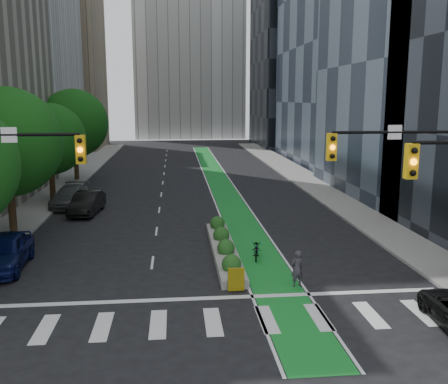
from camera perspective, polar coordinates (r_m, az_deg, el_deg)
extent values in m
plane|color=black|center=(19.85, -1.50, -13.38)|extent=(160.00, 160.00, 0.00)
cube|color=gray|center=(45.07, -19.06, -0.16)|extent=(3.60, 90.00, 0.15)
cube|color=gray|center=(45.73, 11.06, 0.38)|extent=(3.60, 90.00, 0.15)
cube|color=#18862C|center=(48.95, -0.56, 1.17)|extent=(2.20, 70.00, 0.01)
cube|color=tan|center=(86.28, -18.71, 13.39)|extent=(14.00, 16.00, 26.00)
cube|color=black|center=(88.87, 8.47, 14.38)|extent=(14.00, 18.00, 28.00)
cylinder|color=black|center=(32.10, -23.18, -0.19)|extent=(0.44, 0.44, 5.04)
sphere|color=#11450E|center=(31.71, -23.59, 5.25)|extent=(6.40, 6.40, 6.40)
cylinder|color=black|center=(41.66, -19.10, 2.01)|extent=(0.44, 0.44, 4.48)
sphere|color=#11450E|center=(41.36, -19.33, 5.74)|extent=(5.60, 5.60, 5.60)
cylinder|color=black|center=(51.31, -16.58, 4.06)|extent=(0.44, 0.44, 5.15)
sphere|color=#11450E|center=(51.07, -16.77, 7.55)|extent=(6.60, 6.60, 6.60)
cylinder|color=black|center=(19.62, -24.10, 5.98)|extent=(5.50, 0.12, 0.12)
cube|color=gold|center=(18.98, -16.05, 4.69)|extent=(0.34, 0.28, 1.05)
sphere|color=orange|center=(18.83, -16.14, 4.64)|extent=(0.20, 0.20, 0.20)
cube|color=white|center=(19.51, -23.36, 6.01)|extent=(0.55, 0.04, 0.55)
cylinder|color=black|center=(20.57, 19.60, 6.46)|extent=(5.50, 0.12, 0.12)
cube|color=gold|center=(19.61, 12.18, 5.05)|extent=(0.34, 0.28, 1.05)
sphere|color=orange|center=(19.46, 12.33, 5.00)|extent=(0.20, 0.20, 0.20)
cube|color=white|center=(20.43, 18.94, 6.48)|extent=(0.55, 0.04, 0.55)
cube|color=gold|center=(15.83, 20.61, 3.31)|extent=(0.34, 0.28, 1.05)
sphere|color=orange|center=(15.69, 20.86, 3.23)|extent=(0.20, 0.20, 0.20)
cube|color=gray|center=(26.41, 0.00, -6.71)|extent=(1.20, 10.00, 0.40)
cube|color=yellow|center=(21.41, 1.39, -9.95)|extent=(0.70, 0.12, 1.00)
sphere|color=#194C19|center=(22.96, 0.87, -8.23)|extent=(0.90, 0.90, 0.90)
sphere|color=#194C19|center=(25.33, 0.22, -6.41)|extent=(0.90, 0.90, 0.90)
sphere|color=#194C19|center=(27.72, -0.31, -4.90)|extent=(0.90, 0.90, 0.90)
sphere|color=#194C19|center=(30.12, -0.76, -3.63)|extent=(0.90, 0.90, 0.90)
imported|color=gray|center=(25.78, 3.75, -6.49)|extent=(0.99, 1.97, 0.99)
imported|color=#39333D|center=(22.12, 8.34, -8.65)|extent=(0.69, 0.56, 1.63)
imported|color=#0C1349|center=(26.23, -23.81, -6.26)|extent=(2.31, 5.16, 1.72)
imported|color=black|center=(36.68, -15.40, -1.21)|extent=(2.12, 4.88, 1.56)
imported|color=#57595C|center=(39.54, -17.17, -0.47)|extent=(2.43, 5.44, 1.55)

